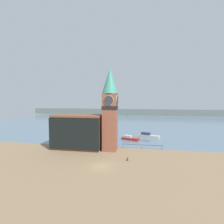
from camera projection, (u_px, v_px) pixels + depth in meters
name	position (u px, v px, depth m)	size (l,w,h in m)	color
ground_plane	(101.00, 166.00, 33.94)	(160.00, 160.00, 0.00)	#846B4C
water	(130.00, 121.00, 106.23)	(160.00, 120.00, 0.00)	slate
far_shoreline	(134.00, 112.00, 145.30)	(180.00, 3.00, 5.00)	slate
pier_railing	(142.00, 145.00, 45.67)	(10.67, 0.08, 1.09)	#232328
clock_tower	(110.00, 107.00, 43.76)	(3.94, 3.94, 20.81)	brown
pier_building	(77.00, 132.00, 45.70)	(13.07, 5.64, 8.95)	brown
boat_near	(130.00, 138.00, 56.20)	(6.09, 4.00, 1.33)	maroon
boat_far	(148.00, 136.00, 59.73)	(7.12, 4.18, 1.60)	#B7B2A8
mooring_bollard_near	(128.00, 159.00, 36.84)	(0.29, 0.29, 0.71)	#2D2D33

